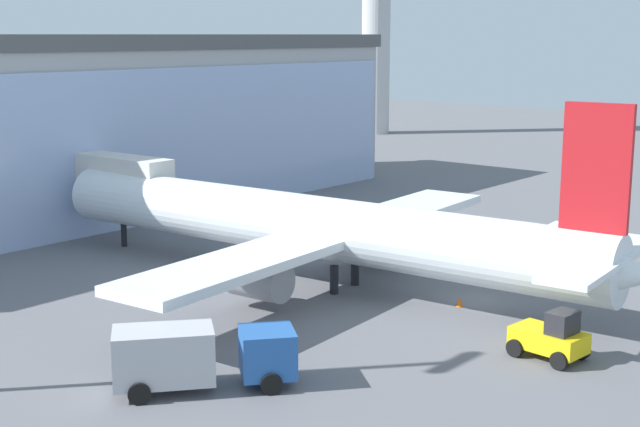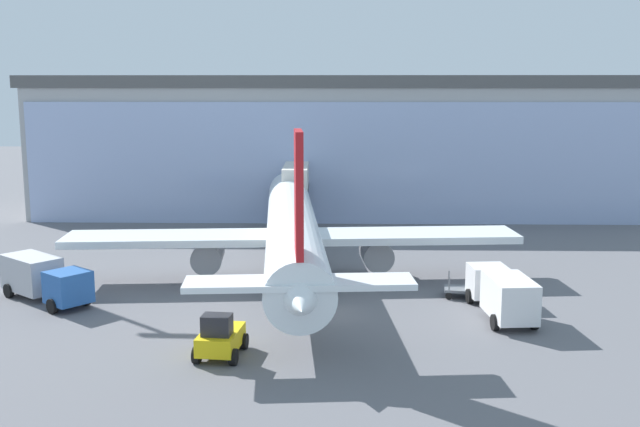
{
  "view_description": "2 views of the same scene",
  "coord_description": "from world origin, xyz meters",
  "px_view_note": "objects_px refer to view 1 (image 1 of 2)",
  "views": [
    {
      "loc": [
        -39.68,
        -24.41,
        14.2
      ],
      "look_at": [
        -1.42,
        9.3,
        3.93
      ],
      "focal_mm": 50.0,
      "sensor_mm": 36.0,
      "label": 1
    },
    {
      "loc": [
        2.1,
        -42.15,
        13.19
      ],
      "look_at": [
        -0.56,
        10.56,
        4.19
      ],
      "focal_mm": 42.0,
      "sensor_mm": 36.0,
      "label": 2
    }
  ],
  "objects_px": {
    "airplane": "(314,227)",
    "safety_cone_nose": "(460,302)",
    "safety_cone_wingtip": "(469,235)",
    "catering_truck": "(198,355)",
    "pushback_tug": "(551,338)",
    "baggage_cart": "(490,252)",
    "fuel_truck": "(559,243)",
    "jet_bridge": "(101,173)"
  },
  "relations": [
    {
      "from": "baggage_cart",
      "to": "airplane",
      "type": "bearing_deg",
      "value": 163.28
    },
    {
      "from": "fuel_truck",
      "to": "pushback_tug",
      "type": "xyz_separation_m",
      "value": [
        -15.08,
        -7.23,
        -0.49
      ]
    },
    {
      "from": "catering_truck",
      "to": "baggage_cart",
      "type": "relative_size",
      "value": 2.41
    },
    {
      "from": "airplane",
      "to": "safety_cone_nose",
      "type": "relative_size",
      "value": 72.98
    },
    {
      "from": "baggage_cart",
      "to": "safety_cone_nose",
      "type": "bearing_deg",
      "value": -151.63
    },
    {
      "from": "safety_cone_nose",
      "to": "safety_cone_wingtip",
      "type": "xyz_separation_m",
      "value": [
        13.99,
        8.21,
        0.0
      ]
    },
    {
      "from": "fuel_truck",
      "to": "baggage_cart",
      "type": "xyz_separation_m",
      "value": [
        -1.41,
        4.02,
        -0.97
      ]
    },
    {
      "from": "airplane",
      "to": "safety_cone_wingtip",
      "type": "xyz_separation_m",
      "value": [
        15.69,
        -0.63,
        -3.05
      ]
    },
    {
      "from": "airplane",
      "to": "catering_truck",
      "type": "distance_m",
      "value": 16.55
    },
    {
      "from": "safety_cone_nose",
      "to": "airplane",
      "type": "bearing_deg",
      "value": 100.88
    },
    {
      "from": "baggage_cart",
      "to": "fuel_truck",
      "type": "bearing_deg",
      "value": -64.59
    },
    {
      "from": "safety_cone_nose",
      "to": "safety_cone_wingtip",
      "type": "bearing_deg",
      "value": 30.39
    },
    {
      "from": "airplane",
      "to": "catering_truck",
      "type": "height_order",
      "value": "airplane"
    },
    {
      "from": "safety_cone_nose",
      "to": "safety_cone_wingtip",
      "type": "height_order",
      "value": "same"
    },
    {
      "from": "catering_truck",
      "to": "baggage_cart",
      "type": "height_order",
      "value": "catering_truck"
    },
    {
      "from": "jet_bridge",
      "to": "catering_truck",
      "type": "xyz_separation_m",
      "value": [
        -13.69,
        -25.86,
        -3.23
      ]
    },
    {
      "from": "safety_cone_wingtip",
      "to": "baggage_cart",
      "type": "bearing_deg",
      "value": -135.15
    },
    {
      "from": "catering_truck",
      "to": "safety_cone_nose",
      "type": "distance_m",
      "value": 16.74
    },
    {
      "from": "airplane",
      "to": "safety_cone_nose",
      "type": "height_order",
      "value": "airplane"
    },
    {
      "from": "jet_bridge",
      "to": "safety_cone_wingtip",
      "type": "distance_m",
      "value": 26.19
    },
    {
      "from": "airplane",
      "to": "safety_cone_nose",
      "type": "distance_m",
      "value": 9.5
    },
    {
      "from": "airplane",
      "to": "fuel_truck",
      "type": "xyz_separation_m",
      "value": [
        12.89,
        -8.84,
        -1.86
      ]
    },
    {
      "from": "safety_cone_nose",
      "to": "catering_truck",
      "type": "bearing_deg",
      "value": 173.58
    },
    {
      "from": "baggage_cart",
      "to": "safety_cone_nose",
      "type": "relative_size",
      "value": 5.37
    },
    {
      "from": "catering_truck",
      "to": "pushback_tug",
      "type": "height_order",
      "value": "catering_truck"
    },
    {
      "from": "jet_bridge",
      "to": "baggage_cart",
      "type": "height_order",
      "value": "jet_bridge"
    },
    {
      "from": "airplane",
      "to": "catering_truck",
      "type": "relative_size",
      "value": 5.64
    },
    {
      "from": "pushback_tug",
      "to": "fuel_truck",
      "type": "bearing_deg",
      "value": -59.89
    },
    {
      "from": "fuel_truck",
      "to": "safety_cone_nose",
      "type": "bearing_deg",
      "value": 83.07
    },
    {
      "from": "safety_cone_wingtip",
      "to": "safety_cone_nose",
      "type": "bearing_deg",
      "value": -149.61
    },
    {
      "from": "baggage_cart",
      "to": "safety_cone_nose",
      "type": "xyz_separation_m",
      "value": [
        -9.78,
        -4.02,
        -0.23
      ]
    },
    {
      "from": "baggage_cart",
      "to": "safety_cone_wingtip",
      "type": "height_order",
      "value": "baggage_cart"
    },
    {
      "from": "airplane",
      "to": "baggage_cart",
      "type": "xyz_separation_m",
      "value": [
        11.48,
        -4.81,
        -2.82
      ]
    },
    {
      "from": "catering_truck",
      "to": "safety_cone_nose",
      "type": "height_order",
      "value": "catering_truck"
    },
    {
      "from": "airplane",
      "to": "baggage_cart",
      "type": "relative_size",
      "value": 13.59
    },
    {
      "from": "jet_bridge",
      "to": "catering_truck",
      "type": "bearing_deg",
      "value": 149.39
    },
    {
      "from": "catering_truck",
      "to": "safety_cone_wingtip",
      "type": "xyz_separation_m",
      "value": [
        30.58,
        6.34,
        -1.19
      ]
    },
    {
      "from": "pushback_tug",
      "to": "safety_cone_wingtip",
      "type": "relative_size",
      "value": 6.06
    },
    {
      "from": "catering_truck",
      "to": "fuel_truck",
      "type": "bearing_deg",
      "value": 33.88
    },
    {
      "from": "fuel_truck",
      "to": "pushback_tug",
      "type": "distance_m",
      "value": 16.73
    },
    {
      "from": "safety_cone_wingtip",
      "to": "catering_truck",
      "type": "bearing_deg",
      "value": -168.29
    },
    {
      "from": "safety_cone_nose",
      "to": "pushback_tug",
      "type": "bearing_deg",
      "value": -118.21
    }
  ]
}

